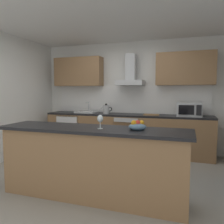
# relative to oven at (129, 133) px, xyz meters

# --- Properties ---
(ground) EXTENTS (5.34, 4.82, 0.02)m
(ground) POSITION_rel_oven_xyz_m (-0.08, -1.56, -0.47)
(ground) COLOR gray
(ceiling) EXTENTS (5.34, 4.82, 0.02)m
(ceiling) POSITION_rel_oven_xyz_m (-0.08, -1.56, 2.15)
(ceiling) COLOR white
(wall_back) EXTENTS (5.34, 0.12, 2.60)m
(wall_back) POSITION_rel_oven_xyz_m (-0.08, 0.41, 0.84)
(wall_back) COLOR white
(wall_back) RESTS_ON ground
(backsplash_tile) EXTENTS (3.69, 0.02, 0.66)m
(backsplash_tile) POSITION_rel_oven_xyz_m (-0.08, 0.33, 0.77)
(backsplash_tile) COLOR white
(counter_back) EXTENTS (3.82, 0.60, 0.90)m
(counter_back) POSITION_rel_oven_xyz_m (-0.08, 0.03, -0.01)
(counter_back) COLOR olive
(counter_back) RESTS_ON ground
(counter_island) EXTENTS (2.56, 0.64, 0.95)m
(counter_island) POSITION_rel_oven_xyz_m (0.07, -2.30, 0.02)
(counter_island) COLOR olive
(counter_island) RESTS_ON ground
(upper_cabinets) EXTENTS (3.77, 0.32, 0.70)m
(upper_cabinets) POSITION_rel_oven_xyz_m (-0.08, 0.18, 1.45)
(upper_cabinets) COLOR olive
(oven) EXTENTS (0.60, 0.62, 0.80)m
(oven) POSITION_rel_oven_xyz_m (0.00, 0.00, 0.00)
(oven) COLOR slate
(oven) RESTS_ON ground
(refrigerator) EXTENTS (0.58, 0.60, 0.85)m
(refrigerator) POSITION_rel_oven_xyz_m (-1.46, -0.00, -0.03)
(refrigerator) COLOR white
(refrigerator) RESTS_ON ground
(microwave) EXTENTS (0.50, 0.38, 0.30)m
(microwave) POSITION_rel_oven_xyz_m (1.30, -0.03, 0.59)
(microwave) COLOR #B7BABC
(microwave) RESTS_ON counter_back
(sink) EXTENTS (0.50, 0.40, 0.26)m
(sink) POSITION_rel_oven_xyz_m (-1.06, 0.01, 0.47)
(sink) COLOR silver
(sink) RESTS_ON counter_back
(kettle) EXTENTS (0.29, 0.15, 0.24)m
(kettle) POSITION_rel_oven_xyz_m (-0.54, -0.03, 0.55)
(kettle) COLOR #B7BABC
(kettle) RESTS_ON counter_back
(range_hood) EXTENTS (0.62, 0.45, 0.72)m
(range_hood) POSITION_rel_oven_xyz_m (0.00, 0.13, 1.33)
(range_hood) COLOR #B7BABC
(wine_glass) EXTENTS (0.08, 0.08, 0.18)m
(wine_glass) POSITION_rel_oven_xyz_m (0.21, -2.35, 0.61)
(wine_glass) COLOR silver
(wine_glass) RESTS_ON counter_island
(fruit_bowl) EXTENTS (0.22, 0.22, 0.13)m
(fruit_bowl) POSITION_rel_oven_xyz_m (0.68, -2.27, 0.53)
(fruit_bowl) COLOR slate
(fruit_bowl) RESTS_ON counter_island
(chopping_board) EXTENTS (0.35, 0.23, 0.02)m
(chopping_board) POSITION_rel_oven_xyz_m (0.51, -0.02, 0.45)
(chopping_board) COLOR #9E7247
(chopping_board) RESTS_ON counter_back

